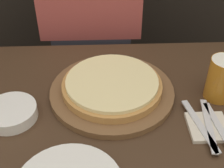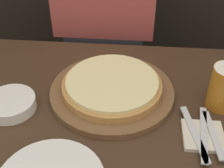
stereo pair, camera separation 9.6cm
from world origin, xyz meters
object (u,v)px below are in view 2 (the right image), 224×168
Objects in this scene: side_bowl at (11,104)px; diner_person at (105,38)px; dinner_knife at (204,134)px; spoon at (213,134)px; fork at (194,133)px; pizza_on_board at (112,88)px.

side_bowl is 0.61m from diner_person.
side_bowl reaches higher than dinner_knife.
side_bowl is at bearing 173.19° from dinner_knife.
fork is at bearing 180.00° from spoon.
fork is 0.99× the size of dinner_knife.
pizza_on_board is 1.89× the size of fork.
pizza_on_board is 2.62× the size of side_bowl.
pizza_on_board is at bearing 17.67° from side_bowl.
diner_person is at bearing 116.10° from fork.
pizza_on_board reaches higher than dinner_knife.
fork is at bearing -7.13° from side_bowl.
spoon is at bearing -29.14° from pizza_on_board.
pizza_on_board is 0.31m from dinner_knife.
side_bowl is 0.11× the size of diner_person.
side_bowl is 0.53m from fork.
side_bowl is 0.56m from dinner_knife.
pizza_on_board is 2.21× the size of spoon.
spoon is 0.13× the size of diner_person.
spoon is at bearing -0.00° from dinner_knife.
spoon is at bearing -6.52° from side_bowl.
diner_person is (0.22, 0.56, -0.09)m from side_bowl.
diner_person reaches higher than dinner_knife.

